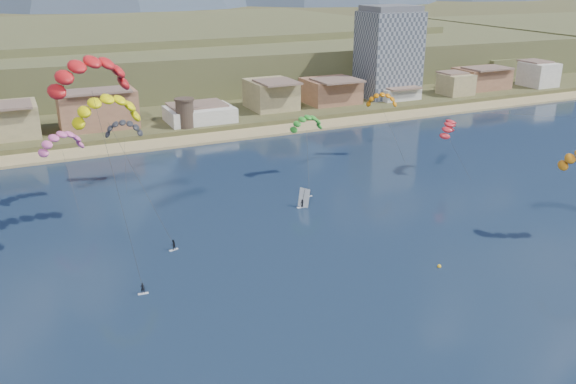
% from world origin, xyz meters
% --- Properties ---
extents(ground, '(2400.00, 2400.00, 0.00)m').
position_xyz_m(ground, '(0.00, 0.00, 0.00)').
color(ground, black).
rests_on(ground, ground).
extents(beach, '(2200.00, 12.00, 0.90)m').
position_xyz_m(beach, '(0.00, 106.00, 0.25)').
color(beach, tan).
rests_on(beach, ground).
extents(land, '(2200.00, 900.00, 4.00)m').
position_xyz_m(land, '(0.00, 560.00, 0.00)').
color(land, brown).
rests_on(land, ground).
extents(foothills, '(940.00, 210.00, 18.00)m').
position_xyz_m(foothills, '(22.39, 232.47, 9.08)').
color(foothills, brown).
rests_on(foothills, ground).
extents(town, '(400.00, 24.00, 12.00)m').
position_xyz_m(town, '(-40.00, 122.00, 8.00)').
color(town, silver).
rests_on(town, ground).
extents(apartment_tower, '(20.00, 16.00, 32.00)m').
position_xyz_m(apartment_tower, '(85.00, 128.00, 17.82)').
color(apartment_tower, gray).
rests_on(apartment_tower, ground).
extents(watchtower, '(5.82, 5.82, 8.60)m').
position_xyz_m(watchtower, '(5.00, 114.00, 6.37)').
color(watchtower, '#47382D').
rests_on(watchtower, ground).
extents(kitesurfer_red, '(13.69, 15.37, 35.39)m').
position_xyz_m(kitesurfer_red, '(-29.65, 36.43, 32.17)').
color(kitesurfer_red, silver).
rests_on(kitesurfer_red, ground).
extents(kitesurfer_yellow, '(14.18, 18.02, 28.08)m').
position_xyz_m(kitesurfer_yellow, '(-25.55, 52.66, 23.31)').
color(kitesurfer_yellow, silver).
rests_on(kitesurfer_yellow, ground).
extents(kitesurfer_green, '(10.43, 14.54, 17.82)m').
position_xyz_m(kitesurfer_green, '(19.76, 64.10, 13.29)').
color(kitesurfer_green, silver).
rests_on(kitesurfer_green, ground).
extents(distant_kite_pink, '(10.68, 7.86, 17.13)m').
position_xyz_m(distant_kite_pink, '(-32.65, 70.45, 13.72)').
color(distant_kite_pink, '#262626').
rests_on(distant_kite_pink, ground).
extents(distant_kite_dark, '(9.25, 6.80, 16.33)m').
position_xyz_m(distant_kite_dark, '(-18.92, 77.90, 13.22)').
color(distant_kite_dark, '#262626').
rests_on(distant_kite_dark, ground).
extents(distant_kite_orange, '(8.66, 7.24, 18.24)m').
position_xyz_m(distant_kite_orange, '(44.31, 70.63, 15.46)').
color(distant_kite_orange, '#262626').
rests_on(distant_kite_orange, ground).
extents(distant_kite_red, '(8.55, 8.17, 14.86)m').
position_xyz_m(distant_kite_red, '(51.11, 52.89, 11.59)').
color(distant_kite_red, '#262626').
rests_on(distant_kite_red, ground).
extents(windsurfer, '(2.25, 2.45, 3.95)m').
position_xyz_m(windsurfer, '(10.36, 46.92, 1.26)').
color(windsurfer, silver).
rests_on(windsurfer, ground).
extents(buoy, '(0.66, 0.66, 0.66)m').
position_xyz_m(buoy, '(18.88, 13.96, 0.11)').
color(buoy, yellow).
rests_on(buoy, ground).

